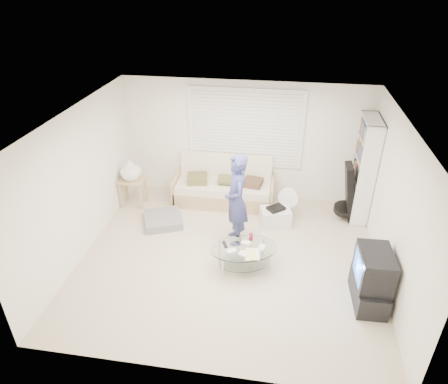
% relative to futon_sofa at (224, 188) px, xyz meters
% --- Properties ---
extents(ground, '(5.00, 5.00, 0.00)m').
position_rel_futon_sofa_xyz_m(ground, '(0.37, -1.87, -0.33)').
color(ground, '#B7A78F').
rests_on(ground, ground).
extents(room_shell, '(5.02, 4.52, 2.51)m').
position_rel_futon_sofa_xyz_m(room_shell, '(0.37, -1.39, 1.30)').
color(room_shell, white).
rests_on(room_shell, ground).
extents(window_blinds, '(2.32, 0.08, 1.62)m').
position_rel_futon_sofa_xyz_m(window_blinds, '(0.37, 0.33, 1.22)').
color(window_blinds, silver).
rests_on(window_blinds, ground).
extents(futon_sofa, '(2.07, 0.83, 1.01)m').
position_rel_futon_sofa_xyz_m(futon_sofa, '(0.00, 0.00, 0.00)').
color(futon_sofa, tan).
rests_on(futon_sofa, ground).
extents(grey_floor_pillow, '(0.91, 0.91, 0.16)m').
position_rel_futon_sofa_xyz_m(grey_floor_pillow, '(-1.05, -1.00, -0.25)').
color(grey_floor_pillow, slate).
rests_on(grey_floor_pillow, ground).
extents(side_table, '(0.53, 0.43, 1.05)m').
position_rel_futon_sofa_xyz_m(side_table, '(-1.85, -0.42, 0.45)').
color(side_table, tan).
rests_on(side_table, ground).
extents(bookshelf, '(0.32, 0.86, 2.04)m').
position_rel_futon_sofa_xyz_m(bookshelf, '(2.69, -0.10, 0.69)').
color(bookshelf, white).
rests_on(bookshelf, ground).
extents(guitar_case, '(0.42, 0.43, 1.16)m').
position_rel_futon_sofa_xyz_m(guitar_case, '(2.48, -0.28, 0.18)').
color(guitar_case, black).
rests_on(guitar_case, ground).
extents(floor_fan, '(0.41, 0.27, 0.67)m').
position_rel_futon_sofa_xyz_m(floor_fan, '(1.33, -0.41, 0.06)').
color(floor_fan, white).
rests_on(floor_fan, ground).
extents(storage_bin, '(0.64, 0.52, 0.39)m').
position_rel_futon_sofa_xyz_m(storage_bin, '(1.11, -0.69, -0.15)').
color(storage_bin, white).
rests_on(storage_bin, ground).
extents(tv_unit, '(0.48, 0.84, 0.90)m').
position_rel_futon_sofa_xyz_m(tv_unit, '(2.57, -2.54, 0.10)').
color(tv_unit, black).
rests_on(tv_unit, ground).
extents(coffee_table, '(1.26, 0.99, 0.53)m').
position_rel_futon_sofa_xyz_m(coffee_table, '(0.66, -2.07, 0.00)').
color(coffee_table, silver).
rests_on(coffee_table, ground).
extents(standing_person, '(0.58, 0.72, 1.71)m').
position_rel_futon_sofa_xyz_m(standing_person, '(0.42, -1.33, 0.52)').
color(standing_person, navy).
rests_on(standing_person, ground).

